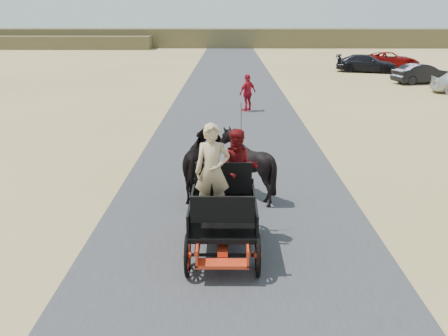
{
  "coord_description": "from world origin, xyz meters",
  "views": [
    {
      "loc": [
        -0.12,
        -7.08,
        4.44
      ],
      "look_at": [
        -0.23,
        3.29,
        1.2
      ],
      "focal_mm": 40.0,
      "sensor_mm": 36.0,
      "label": 1
    }
  ],
  "objects_px": {
    "car_d": "(390,60)",
    "car_c": "(366,63)",
    "horse_left": "(202,165)",
    "carriage": "(223,234)",
    "horse_right": "(247,165)",
    "car_b": "(422,74)",
    "pedestrian": "(248,93)"
  },
  "relations": [
    {
      "from": "car_d",
      "to": "car_c",
      "type": "bearing_deg",
      "value": 142.65
    },
    {
      "from": "horse_left",
      "to": "carriage",
      "type": "bearing_deg",
      "value": 100.39
    },
    {
      "from": "carriage",
      "to": "car_c",
      "type": "height_order",
      "value": "car_c"
    },
    {
      "from": "horse_left",
      "to": "car_c",
      "type": "bearing_deg",
      "value": -112.25
    },
    {
      "from": "carriage",
      "to": "car_c",
      "type": "xyz_separation_m",
      "value": [
        10.74,
        30.6,
        0.31
      ]
    },
    {
      "from": "carriage",
      "to": "car_d",
      "type": "distance_m",
      "value": 36.56
    },
    {
      "from": "carriage",
      "to": "horse_left",
      "type": "height_order",
      "value": "horse_left"
    },
    {
      "from": "horse_right",
      "to": "car_d",
      "type": "bearing_deg",
      "value": -112.94
    },
    {
      "from": "car_c",
      "to": "car_d",
      "type": "distance_m",
      "value": 4.4
    },
    {
      "from": "horse_left",
      "to": "car_d",
      "type": "distance_m",
      "value": 34.02
    },
    {
      "from": "car_b",
      "to": "car_c",
      "type": "distance_m",
      "value": 6.71
    },
    {
      "from": "car_d",
      "to": "horse_left",
      "type": "bearing_deg",
      "value": 159.08
    },
    {
      "from": "horse_right",
      "to": "car_b",
      "type": "distance_m",
      "value": 24.39
    },
    {
      "from": "pedestrian",
      "to": "car_d",
      "type": "bearing_deg",
      "value": -166.71
    },
    {
      "from": "car_d",
      "to": "car_b",
      "type": "bearing_deg",
      "value": 178.07
    },
    {
      "from": "horse_right",
      "to": "car_b",
      "type": "xyz_separation_m",
      "value": [
        12.12,
        21.17,
        -0.22
      ]
    },
    {
      "from": "horse_right",
      "to": "pedestrian",
      "type": "bearing_deg",
      "value": -92.12
    },
    {
      "from": "car_b",
      "to": "car_c",
      "type": "bearing_deg",
      "value": -0.61
    },
    {
      "from": "horse_left",
      "to": "pedestrian",
      "type": "bearing_deg",
      "value": -97.57
    },
    {
      "from": "car_b",
      "to": "car_d",
      "type": "height_order",
      "value": "car_d"
    },
    {
      "from": "carriage",
      "to": "car_b",
      "type": "height_order",
      "value": "car_b"
    },
    {
      "from": "horse_left",
      "to": "car_d",
      "type": "xyz_separation_m",
      "value": [
        14.18,
        30.92,
        -0.2
      ]
    },
    {
      "from": "carriage",
      "to": "car_c",
      "type": "relative_size",
      "value": 0.52
    },
    {
      "from": "horse_right",
      "to": "car_c",
      "type": "distance_m",
      "value": 29.43
    },
    {
      "from": "horse_left",
      "to": "car_b",
      "type": "bearing_deg",
      "value": -121.98
    },
    {
      "from": "car_b",
      "to": "car_c",
      "type": "relative_size",
      "value": 0.83
    },
    {
      "from": "pedestrian",
      "to": "car_c",
      "type": "height_order",
      "value": "pedestrian"
    },
    {
      "from": "pedestrian",
      "to": "horse_right",
      "type": "bearing_deg",
      "value": 44.25
    },
    {
      "from": "horse_left",
      "to": "car_b",
      "type": "distance_m",
      "value": 24.96
    },
    {
      "from": "horse_left",
      "to": "car_d",
      "type": "bearing_deg",
      "value": -114.64
    },
    {
      "from": "pedestrian",
      "to": "horse_left",
      "type": "bearing_deg",
      "value": 38.8
    },
    {
      "from": "horse_right",
      "to": "horse_left",
      "type": "bearing_deg",
      "value": 0.0
    }
  ]
}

